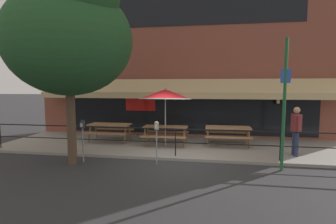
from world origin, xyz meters
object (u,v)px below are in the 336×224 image
object	(u,v)px
pedestrian_walking	(296,129)
parking_meter_near	(83,128)
patio_umbrella_centre	(165,94)
parking_meter_far	(157,130)
picnic_table_centre	(165,130)
street_tree_curbside	(70,33)
street_sign_pole	(284,104)
picnic_table_left	(110,128)
picnic_table_right	(228,131)

from	to	relation	value
pedestrian_walking	parking_meter_near	size ratio (longest dim) A/B	1.20
patio_umbrella_centre	parking_meter_far	world-z (taller)	patio_umbrella_centre
picnic_table_centre	parking_meter_far	bearing A→B (deg)	-86.71
parking_meter_near	street_tree_curbside	distance (m)	3.02
patio_umbrella_centre	street_sign_pole	bearing A→B (deg)	-30.89
picnic_table_centre	street_tree_curbside	distance (m)	5.12
picnic_table_centre	parking_meter_near	bearing A→B (deg)	-132.60
street_sign_pole	picnic_table_centre	bearing A→B (deg)	148.92
parking_meter_far	patio_umbrella_centre	bearing A→B (deg)	93.31
parking_meter_near	street_tree_curbside	xyz separation A→B (m)	(-0.11, -0.37, 2.99)
patio_umbrella_centre	street_sign_pole	world-z (taller)	street_sign_pole
picnic_table_left	parking_meter_near	bearing A→B (deg)	-85.94
picnic_table_centre	pedestrian_walking	xyz separation A→B (m)	(4.76, -0.92, 0.35)
picnic_table_right	pedestrian_walking	distance (m)	2.56
parking_meter_near	street_tree_curbside	world-z (taller)	street_tree_curbside
picnic_table_centre	street_sign_pole	world-z (taller)	street_sign_pole
pedestrian_walking	street_sign_pole	xyz separation A→B (m)	(-0.80, -1.47, 0.96)
picnic_table_left	pedestrian_walking	world-z (taller)	pedestrian_walking
picnic_table_left	street_sign_pole	xyz separation A→B (m)	(6.49, -2.69, 1.31)
picnic_table_right	parking_meter_near	xyz separation A→B (m)	(-4.86, -2.84, 0.44)
parking_meter_near	parking_meter_far	bearing A→B (deg)	2.20
patio_umbrella_centre	parking_meter_near	world-z (taller)	patio_umbrella_centre
pedestrian_walking	street_sign_pole	size ratio (longest dim) A/B	0.44
parking_meter_near	picnic_table_left	bearing A→B (deg)	94.06
picnic_table_right	pedestrian_walking	bearing A→B (deg)	-28.69
pedestrian_walking	parking_meter_far	size ratio (longest dim) A/B	1.20
picnic_table_centre	patio_umbrella_centre	xyz separation A→B (m)	(-0.00, -0.02, 1.47)
picnic_table_right	patio_umbrella_centre	world-z (taller)	patio_umbrella_centre
picnic_table_centre	parking_meter_far	world-z (taller)	parking_meter_far
street_tree_curbside	street_sign_pole	bearing A→B (deg)	4.69
patio_umbrella_centre	parking_meter_near	bearing A→B (deg)	-132.81
picnic_table_right	street_sign_pole	world-z (taller)	street_sign_pole
patio_umbrella_centre	parking_meter_far	xyz separation A→B (m)	(0.14, -2.42, -1.03)
parking_meter_near	parking_meter_far	distance (m)	2.47
picnic_table_left	patio_umbrella_centre	size ratio (longest dim) A/B	0.76
parking_meter_far	picnic_table_right	bearing A→B (deg)	48.91
parking_meter_near	street_sign_pole	size ratio (longest dim) A/B	0.36
picnic_table_left	parking_meter_far	xyz separation A→B (m)	(2.67, -2.74, 0.44)
patio_umbrella_centre	street_tree_curbside	xyz separation A→B (m)	(-2.44, -2.89, 1.96)
pedestrian_walking	street_tree_curbside	xyz separation A→B (m)	(-7.20, -1.99, 3.08)
patio_umbrella_centre	pedestrian_walking	xyz separation A→B (m)	(4.76, -0.90, -1.12)
picnic_table_left	pedestrian_walking	bearing A→B (deg)	-9.47
picnic_table_right	pedestrian_walking	xyz separation A→B (m)	(2.23, -1.22, 0.35)
picnic_table_left	parking_meter_far	bearing A→B (deg)	-45.72
picnic_table_right	picnic_table_centre	bearing A→B (deg)	-173.17
parking_meter_near	picnic_table_right	bearing A→B (deg)	30.27
picnic_table_left	parking_meter_far	size ratio (longest dim) A/B	1.27
picnic_table_centre	picnic_table_right	world-z (taller)	same
picnic_table_centre	pedestrian_walking	distance (m)	4.86
picnic_table_centre	street_sign_pole	distance (m)	4.80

